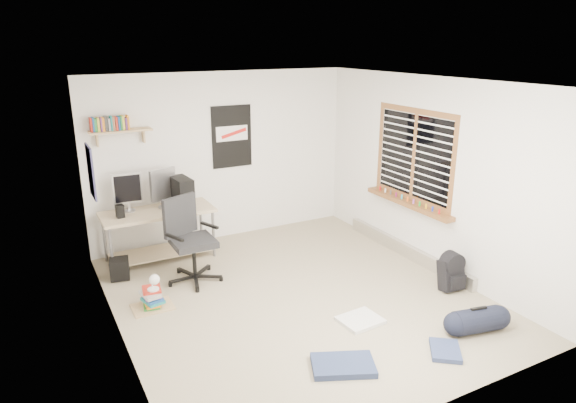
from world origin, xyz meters
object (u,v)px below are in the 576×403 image
office_chair (193,244)px  desk (159,234)px  backpack (451,275)px  book_stack (152,296)px  duffel_bag (477,320)px

office_chair → desk: bearing=81.4°
backpack → book_stack: backpack is taller
backpack → book_stack: bearing=164.8°
office_chair → duffel_bag: size_ratio=2.11×
backpack → duffel_bag: 0.95m
office_chair → backpack: 3.18m
desk → backpack: 3.87m
duffel_bag → office_chair: bearing=142.7°
book_stack → desk: bearing=71.1°
desk → duffel_bag: (2.42, -3.43, -0.22)m
office_chair → book_stack: size_ratio=2.38×
office_chair → book_stack: 0.86m
backpack → duffel_bag: (-0.45, -0.83, -0.06)m
desk → office_chair: 0.91m
backpack → book_stack: 3.56m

